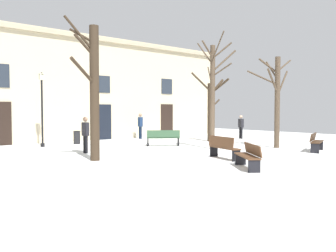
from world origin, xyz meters
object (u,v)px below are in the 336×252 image
Objects in this scene: tree_center at (213,92)px; litter_bin at (77,137)px; tree_right_of_center at (277,97)px; person_near_bench at (140,125)px; tree_near_facade at (94,90)px; tree_left_of_center at (211,109)px; person_by_shop_door at (85,133)px; person_strolling at (241,126)px; bench_near_center_tree at (249,156)px; bench_by_litter_bin at (163,138)px; bench_far_corner at (223,147)px; bench_back_to_back_left at (316,142)px; streetlamp at (42,101)px.

tree_center is 7.48× the size of litter_bin.
litter_bin is (-7.36, 8.59, -2.30)m from tree_right_of_center.
tree_center is at bearing 150.55° from tree_right_of_center.
tree_center is 7.92m from person_near_bench.
tree_left_of_center is (9.84, 3.12, -0.68)m from tree_near_facade.
litter_bin is at bearing -17.12° from person_by_shop_door.
bench_near_center_tree is at bearing -34.53° from person_strolling.
person_by_shop_door is 0.94× the size of person_near_bench.
person_near_bench reaches higher than litter_bin.
tree_center is 3.83m from bench_by_litter_bin.
person_near_bench reaches higher than bench_near_center_tree.
tree_center is 3.22× the size of person_near_bench.
tree_right_of_center is 2.75× the size of bench_far_corner.
bench_back_to_back_left is at bearing -159.51° from person_near_bench.
bench_far_corner is 10.68m from person_strolling.
tree_near_facade is 13.55m from person_strolling.
person_by_shop_door reaches higher than bench_back_to_back_left.
streetlamp is (-9.60, 3.39, 0.38)m from tree_left_of_center.
person_by_shop_door is (-8.94, 6.37, 0.46)m from bench_back_to_back_left.
person_near_bench reaches higher than bench_back_to_back_left.
person_near_bench is (-2.30, 9.36, -1.68)m from tree_right_of_center.
streetlamp is (-6.45, 6.55, -0.47)m from tree_center.
streetlamp is 6.87m from bench_by_litter_bin.
bench_back_to_back_left is at bearing -22.06° from tree_near_facade.
tree_right_of_center is at bearing -112.67° from person_by_shop_door.
bench_by_litter_bin is at bearing 101.16° from bench_back_to_back_left.
litter_bin is 0.43× the size of person_near_bench.
tree_center is at bearing 145.95° from bench_by_litter_bin.
person_strolling is at bearing 165.92° from bench_near_center_tree.
tree_left_of_center is at bearing -83.22° from person_by_shop_door.
tree_near_facade reaches higher than bench_by_litter_bin.
tree_left_of_center is 2.61× the size of person_by_shop_door.
streetlamp is at bearing -129.78° from bench_near_center_tree.
bench_back_to_back_left is 11.80m from person_near_bench.
tree_near_facade is 3.14× the size of bench_by_litter_bin.
tree_right_of_center is 2.93× the size of person_strolling.
person_near_bench is (7.19, 1.10, -1.46)m from streetlamp.
person_near_bench is (7.43, 7.61, -1.76)m from tree_near_facade.
bench_by_litter_bin is at bearing 112.26° from tree_center.
person_near_bench is (-2.31, 11.56, 0.53)m from bench_back_to_back_left.
litter_bin is 5.26m from bench_by_litter_bin.
bench_near_center_tree is 13.32m from person_near_bench.
tree_near_facade is at bearing -92.09° from streetlamp.
tree_near_facade is 3.15m from person_by_shop_door.
streetlamp is at bearing 107.86° from person_near_bench.
streetlamp is 13.28m from person_strolling.
bench_far_corner reaches higher than bench_back_to_back_left.
tree_center is 6.69m from tree_near_facade.
bench_by_litter_bin is 1.07× the size of person_strolling.
bench_by_litter_bin is (5.34, -3.84, -1.99)m from streetlamp.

